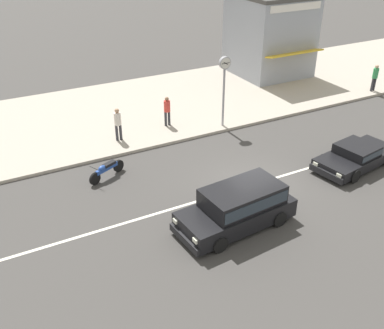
% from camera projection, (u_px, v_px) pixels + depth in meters
% --- Properties ---
extents(ground_plane, '(160.00, 160.00, 0.00)m').
position_uv_depth(ground_plane, '(251.00, 185.00, 19.17)').
color(ground_plane, '#423F3D').
extents(lane_centre_stripe, '(50.40, 0.14, 0.01)m').
position_uv_depth(lane_centre_stripe, '(251.00, 185.00, 19.17)').
color(lane_centre_stripe, silver).
rests_on(lane_centre_stripe, ground).
extents(kerb_strip, '(68.00, 10.00, 0.15)m').
position_uv_depth(kerb_strip, '(155.00, 105.00, 26.91)').
color(kerb_strip, '#ADA393').
rests_on(kerb_strip, ground).
extents(minivan_black_0, '(4.61, 2.24, 1.56)m').
position_uv_depth(minivan_black_0, '(239.00, 206.00, 16.37)').
color(minivan_black_0, black).
rests_on(minivan_black_0, ground).
extents(sedan_black_2, '(4.50, 2.42, 1.06)m').
position_uv_depth(sedan_black_2, '(356.00, 155.00, 20.40)').
color(sedan_black_2, black).
rests_on(sedan_black_2, ground).
extents(motorcycle_0, '(1.82, 1.00, 0.80)m').
position_uv_depth(motorcycle_0, '(106.00, 169.00, 19.51)').
color(motorcycle_0, black).
rests_on(motorcycle_0, ground).
extents(street_clock, '(0.63, 0.22, 3.76)m').
position_uv_depth(street_clock, '(224.00, 76.00, 22.87)').
color(street_clock, '#9E9EA3').
rests_on(street_clock, kerb_strip).
extents(pedestrian_near_clock, '(0.34, 0.34, 1.70)m').
position_uv_depth(pedestrian_near_clock, '(118.00, 122.00, 22.19)').
color(pedestrian_near_clock, '#333338').
rests_on(pedestrian_near_clock, kerb_strip).
extents(pedestrian_mid_kerb, '(0.34, 0.34, 1.61)m').
position_uv_depth(pedestrian_mid_kerb, '(167.00, 109.00, 23.78)').
color(pedestrian_mid_kerb, '#333338').
rests_on(pedestrian_mid_kerb, kerb_strip).
extents(pedestrian_by_shop, '(0.34, 0.34, 1.71)m').
position_uv_depth(pedestrian_by_shop, '(375.00, 76.00, 28.43)').
color(pedestrian_by_shop, '#333338').
rests_on(pedestrian_by_shop, kerb_strip).
extents(shopfront_corner_warung, '(4.74, 5.70, 5.42)m').
position_uv_depth(shopfront_corner_warung, '(270.00, 34.00, 30.92)').
color(shopfront_corner_warung, '#999EA8').
rests_on(shopfront_corner_warung, kerb_strip).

